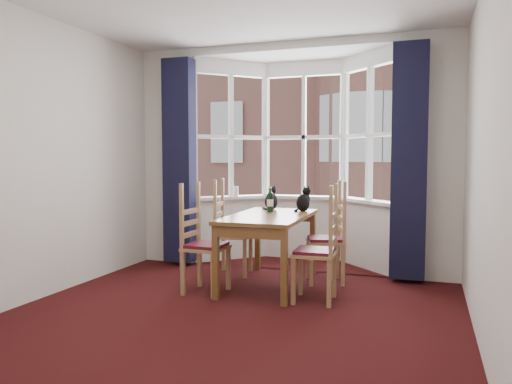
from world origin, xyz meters
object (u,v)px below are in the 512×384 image
at_px(chair_right_near, 324,254).
at_px(wine_bottle, 270,201).
at_px(dining_table, 269,223).
at_px(chair_right_far, 333,241).
at_px(chair_left_far, 226,235).
at_px(candle_tall, 236,191).
at_px(chair_left_near, 198,247).
at_px(cat_right, 304,201).
at_px(cat_left, 271,200).

relative_size(chair_right_near, wine_bottle, 3.19).
relative_size(dining_table, chair_right_far, 1.63).
xyz_separation_m(chair_left_far, candle_tall, (-0.19, 0.82, 0.46)).
distance_m(chair_left_near, chair_right_far, 1.51).
bearing_deg(candle_tall, cat_right, -31.78).
height_order(chair_left_near, wine_bottle, wine_bottle).
bearing_deg(cat_right, chair_left_near, -132.50).
xyz_separation_m(chair_right_near, cat_left, (-0.83, 0.97, 0.42)).
height_order(chair_right_far, cat_left, cat_left).
distance_m(chair_left_near, wine_bottle, 1.01).
xyz_separation_m(cat_left, candle_tall, (-0.70, 0.62, 0.05)).
height_order(chair_left_far, wine_bottle, wine_bottle).
relative_size(cat_left, wine_bottle, 1.02).
height_order(dining_table, cat_left, cat_left).
bearing_deg(cat_left, cat_right, -8.89).
relative_size(chair_left_far, wine_bottle, 3.19).
distance_m(chair_left_far, cat_left, 0.68).
relative_size(dining_table, candle_tall, 11.22).
xyz_separation_m(chair_left_far, cat_left, (0.50, 0.20, 0.42)).
height_order(chair_left_far, candle_tall, candle_tall).
height_order(cat_left, wine_bottle, same).
bearing_deg(chair_right_near, candle_tall, 133.79).
xyz_separation_m(chair_left_far, wine_bottle, (0.58, -0.11, 0.43)).
xyz_separation_m(dining_table, cat_left, (-0.14, 0.55, 0.20)).
bearing_deg(wine_bottle, dining_table, -74.95).
relative_size(chair_right_far, cat_right, 3.07).
bearing_deg(candle_tall, chair_left_far, -76.81).
height_order(cat_right, wine_bottle, cat_right).
xyz_separation_m(chair_right_far, wine_bottle, (-0.70, -0.12, 0.43)).
bearing_deg(cat_right, chair_right_far, -18.88).
distance_m(cat_left, cat_right, 0.41).
distance_m(chair_right_near, candle_tall, 2.26).
height_order(chair_left_near, chair_left_far, same).
relative_size(chair_left_far, candle_tall, 6.88).
relative_size(dining_table, wine_bottle, 5.20).
distance_m(chair_left_near, cat_right, 1.38).
height_order(chair_right_near, cat_left, cat_left).
height_order(cat_left, candle_tall, cat_left).
distance_m(dining_table, chair_left_near, 0.82).
height_order(chair_right_far, wine_bottle, wine_bottle).
xyz_separation_m(dining_table, cat_right, (0.26, 0.48, 0.20)).
bearing_deg(candle_tall, chair_left_near, -82.48).
height_order(wine_bottle, candle_tall, wine_bottle).
height_order(dining_table, cat_right, cat_right).
xyz_separation_m(dining_table, chair_left_far, (-0.65, 0.34, -0.21)).
relative_size(chair_left_near, wine_bottle, 3.19).
height_order(chair_left_near, candle_tall, candle_tall).
distance_m(dining_table, chair_left_far, 0.76).
bearing_deg(chair_right_far, candle_tall, 151.22).
bearing_deg(cat_right, wine_bottle, -143.26).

